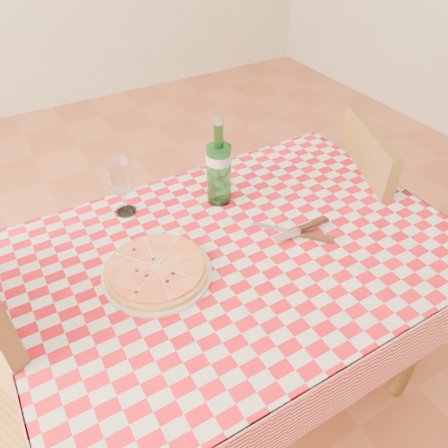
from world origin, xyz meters
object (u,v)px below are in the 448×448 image
at_px(dining_table, 240,272).
at_px(wine_glass, 122,188).
at_px(chair_near, 376,216).
at_px(pizza_plate, 157,269).
at_px(water_bottle, 219,162).

height_order(dining_table, wine_glass, wine_glass).
bearing_deg(chair_near, pizza_plate, -152.97).
bearing_deg(water_bottle, dining_table, -105.60).
height_order(dining_table, pizza_plate, pizza_plate).
bearing_deg(chair_near, water_bottle, -169.44).
height_order(pizza_plate, water_bottle, water_bottle).
relative_size(chair_near, pizza_plate, 3.06).
bearing_deg(wine_glass, chair_near, -14.52).
relative_size(pizza_plate, water_bottle, 1.02).
relative_size(dining_table, chair_near, 1.31).
bearing_deg(pizza_plate, water_bottle, 33.45).
xyz_separation_m(dining_table, water_bottle, (0.07, 0.24, 0.25)).
xyz_separation_m(dining_table, pizza_plate, (-0.25, 0.03, 0.12)).
distance_m(pizza_plate, water_bottle, 0.40).
bearing_deg(dining_table, wine_glass, 123.75).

